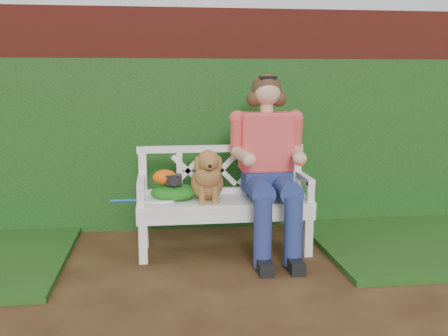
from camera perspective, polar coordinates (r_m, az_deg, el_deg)
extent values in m
plane|color=#341B0F|center=(3.90, -1.99, -13.14)|extent=(60.00, 60.00, 0.00)
cube|color=maroon|center=(5.50, -3.88, 5.43)|extent=(10.00, 0.30, 2.20)
cube|color=#2D5F22|center=(5.30, -3.71, 2.56)|extent=(10.00, 0.18, 1.70)
cube|color=black|center=(4.48, -5.49, -1.26)|extent=(0.14, 0.10, 0.09)
ellipsoid|color=#F1560B|center=(4.49, -6.46, -0.99)|extent=(0.24, 0.21, 0.13)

